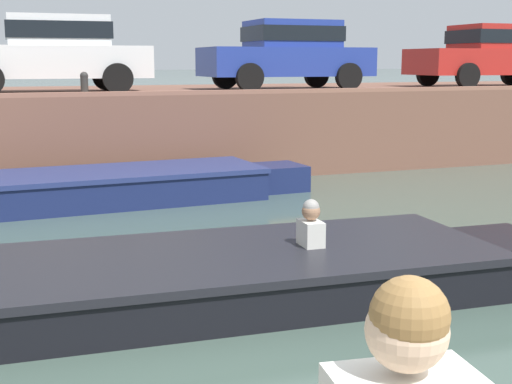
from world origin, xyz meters
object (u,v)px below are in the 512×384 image
boat_moored_central_navy (124,186)px  car_centre_blue (288,52)px  car_left_inner_white (54,51)px  car_right_inner_red (494,53)px  mooring_bollard_mid (84,83)px  motorboat_passing (262,272)px

boat_moored_central_navy → car_centre_blue: 6.01m
car_left_inner_white → car_right_inner_red: 10.89m
boat_moored_central_navy → mooring_bollard_mid: bearing=103.0°
boat_moored_central_navy → car_left_inner_white: (-0.75, 3.38, 2.28)m
car_centre_blue → motorboat_passing: bearing=-114.4°
boat_moored_central_navy → mooring_bollard_mid: size_ratio=13.94×
car_right_inner_red → car_left_inner_white: bearing=-180.0°
mooring_bollard_mid → car_right_inner_red: bearing=9.3°
car_centre_blue → car_right_inner_red: (5.73, -0.00, 0.00)m
motorboat_passing → car_left_inner_white: (-1.20, 8.75, 2.31)m
car_left_inner_white → car_right_inner_red: size_ratio=0.91×
motorboat_passing → mooring_bollard_mid: 7.27m
car_left_inner_white → motorboat_passing: bearing=-82.2°
motorboat_passing → mooring_bollard_mid: mooring_bollard_mid is taller
motorboat_passing → car_right_inner_red: car_right_inner_red is taller
boat_moored_central_navy → car_centre_blue: car_centre_blue is taller
motorboat_passing → car_left_inner_white: bearing=97.8°
car_right_inner_red → motorboat_passing: bearing=-138.0°
mooring_bollard_mid → boat_moored_central_navy: bearing=-77.0°
car_centre_blue → mooring_bollard_mid: size_ratio=8.56×
boat_moored_central_navy → car_right_inner_red: (10.14, 3.38, 2.28)m
boat_moored_central_navy → mooring_bollard_mid: 2.38m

